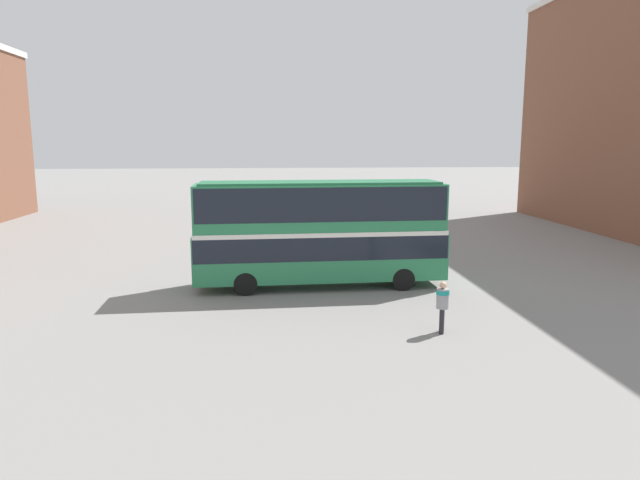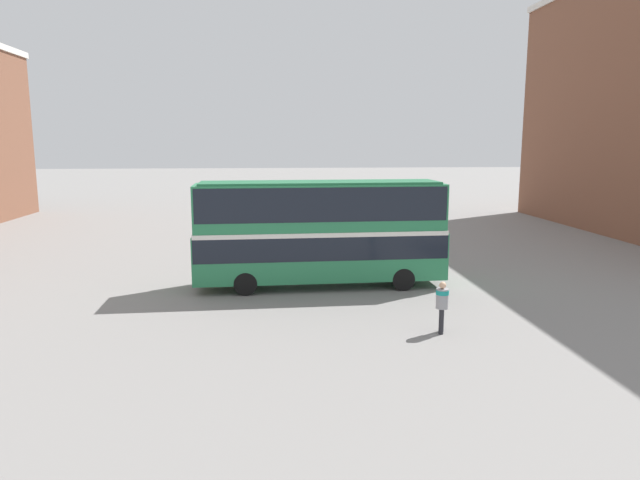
{
  "view_description": "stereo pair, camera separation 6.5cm",
  "coord_description": "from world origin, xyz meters",
  "views": [
    {
      "loc": [
        -0.93,
        -25.75,
        6.41
      ],
      "look_at": [
        1.39,
        -0.92,
        2.13
      ],
      "focal_mm": 32.0,
      "sensor_mm": 36.0,
      "label": 1
    },
    {
      "loc": [
        -0.86,
        -25.76,
        6.41
      ],
      "look_at": [
        1.39,
        -0.92,
        2.13
      ],
      "focal_mm": 32.0,
      "sensor_mm": 36.0,
      "label": 2
    }
  ],
  "objects": [
    {
      "name": "double_decker_bus",
      "position": [
        1.39,
        -0.92,
        2.7
      ],
      "size": [
        11.11,
        2.8,
        4.73
      ],
      "rotation": [
        0.0,
        0.0,
        0.03
      ],
      "color": "#287A4C",
      "rests_on": "ground_plane"
    },
    {
      "name": "pedestrian_foreground",
      "position": [
        4.93,
        -7.59,
        1.09
      ],
      "size": [
        0.56,
        0.56,
        1.79
      ],
      "rotation": [
        0.0,
        0.0,
        2.8
      ],
      "color": "#232328",
      "rests_on": "ground_plane"
    },
    {
      "name": "parked_car_kerb_near",
      "position": [
        -1.16,
        16.37,
        0.81
      ],
      "size": [
        4.79,
        2.89,
        1.63
      ],
      "rotation": [
        0.0,
        0.0,
        -0.24
      ],
      "color": "maroon",
      "rests_on": "ground_plane"
    },
    {
      "name": "ground_plane",
      "position": [
        0.0,
        0.0,
        0.0
      ],
      "size": [
        240.0,
        240.0,
        0.0
      ],
      "primitive_type": "plane",
      "color": "gray"
    }
  ]
}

